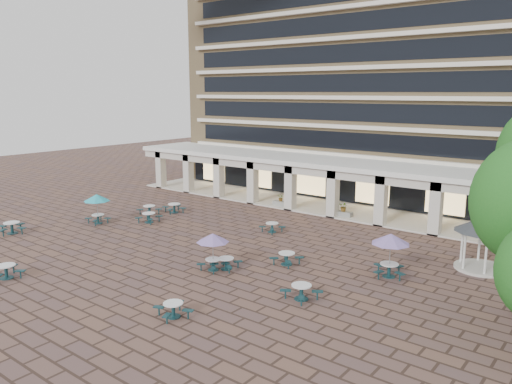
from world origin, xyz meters
TOP-DOWN VIEW (x-y plane):
  - ground at (0.00, 0.00)m, footprint 120.00×120.00m
  - apartment_building at (0.00, 25.47)m, footprint 40.00×15.50m
  - retail_arcade at (0.00, 14.80)m, footprint 42.00×6.60m
  - picnic_table_0 at (-14.00, -6.39)m, footprint 2.30×2.30m
  - picnic_table_1 at (-5.32, -11.00)m, footprint 1.91×1.91m
  - picnic_table_2 at (5.66, -8.60)m, footprint 1.90×1.90m
  - picnic_table_3 at (9.22, -3.26)m, footprint 1.96×1.96m
  - picnic_table_4 at (-11.46, -0.80)m, footprint 2.02×2.02m
  - picnic_table_5 at (-8.53, 1.87)m, footprint 2.01×2.01m
  - picnic_table_6 at (2.89, -2.92)m, footprint 1.91×1.91m
  - picnic_table_7 at (3.39, -2.35)m, footprint 1.74×1.74m
  - picnic_table_8 at (-10.60, 3.65)m, footprint 1.70×1.70m
  - picnic_table_10 at (5.73, 0.51)m, footprint 1.72×1.72m
  - picnic_table_11 at (11.40, 2.41)m, footprint 2.16×2.16m
  - picnic_table_12 at (-9.38, 5.37)m, footprint 2.15×2.15m
  - picnic_table_13 at (0.84, 5.68)m, footprint 1.75×1.75m
  - gazebo at (15.16, 6.90)m, footprint 3.37×3.37m
  - planter_left at (-3.46, 12.90)m, footprint 1.50×0.62m
  - planter_right at (2.88, 12.90)m, footprint 1.50×0.71m

SIDE VIEW (x-z plane):
  - ground at x=0.00m, z-range 0.00..0.00m
  - picnic_table_7 at x=3.39m, z-range 0.07..0.76m
  - picnic_table_2 at x=5.66m, z-range 0.07..0.77m
  - picnic_table_13 at x=0.84m, z-range 0.07..0.78m
  - planter_left at x=-3.46m, z-range -0.15..1.01m
  - picnic_table_10 at x=5.73m, z-range 0.07..0.82m
  - picnic_table_8 at x=-10.60m, z-range 0.07..0.83m
  - picnic_table_3 at x=9.22m, z-range 0.07..0.84m
  - picnic_table_1 at x=-5.32m, z-range 0.08..0.85m
  - picnic_table_5 at x=-8.53m, z-range 0.08..0.85m
  - picnic_table_12 at x=-9.38m, z-range 0.08..0.86m
  - picnic_table_0 at x=-14.00m, z-range 0.08..0.92m
  - planter_right at x=2.88m, z-range -0.11..1.21m
  - picnic_table_6 at x=2.89m, z-range 0.77..2.98m
  - picnic_table_4 at x=-11.46m, z-range 0.82..3.16m
  - picnic_table_11 at x=11.40m, z-range 0.87..3.37m
  - gazebo at x=15.16m, z-range 0.80..3.93m
  - retail_arcade at x=0.00m, z-range 0.80..5.20m
  - apartment_building at x=0.00m, z-range 0.00..25.20m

